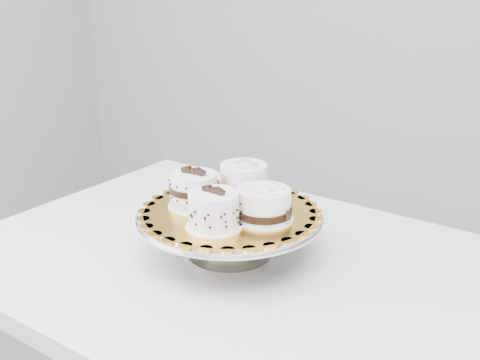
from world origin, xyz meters
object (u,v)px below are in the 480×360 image
at_px(cake_stand, 230,228).
at_px(cake_swirl, 214,211).
at_px(cake_banded, 194,191).
at_px(cake_board, 230,212).
at_px(table, 255,300).
at_px(cake_ribbon, 264,205).
at_px(cake_dots, 244,181).

height_order(cake_stand, cake_swirl, cake_swirl).
distance_m(cake_swirl, cake_banded, 0.11).
height_order(cake_board, cake_banded, cake_banded).
bearing_deg(cake_board, cake_swirl, -83.48).
bearing_deg(cake_stand, cake_swirl, -83.48).
relative_size(table, cake_banded, 12.54).
distance_m(table, cake_banded, 0.25).
distance_m(table, cake_board, 0.19).
relative_size(cake_swirl, cake_banded, 1.03).
bearing_deg(cake_ribbon, cake_dots, 116.91).
xyz_separation_m(cake_banded, cake_dots, (0.07, 0.09, 0.00)).
height_order(cake_banded, cake_dots, cake_banded).
bearing_deg(cake_ribbon, cake_stand, 157.70).
relative_size(table, cake_swirl, 12.18).
xyz_separation_m(cake_board, cake_banded, (-0.07, -0.01, 0.03)).
distance_m(table, cake_dots, 0.24).
distance_m(cake_banded, cake_ribbon, 0.15).
distance_m(cake_stand, cake_board, 0.03).
distance_m(cake_board, cake_banded, 0.08).
distance_m(cake_stand, cake_swirl, 0.10).
bearing_deg(cake_ribbon, table, 138.51).
xyz_separation_m(cake_stand, cake_dots, (-0.01, 0.08, 0.07)).
bearing_deg(cake_board, table, 3.29).
distance_m(table, cake_ribbon, 0.21).
bearing_deg(cake_stand, cake_board, 180.00).
xyz_separation_m(table, cake_ribbon, (0.02, -0.01, 0.21)).
distance_m(cake_board, cake_dots, 0.09).
height_order(table, cake_stand, cake_stand).
height_order(cake_board, cake_swirl, cake_swirl).
relative_size(cake_banded, cake_ribbon, 0.82).
xyz_separation_m(cake_board, cake_ribbon, (0.07, -0.01, 0.03)).
relative_size(cake_board, cake_swirl, 3.12).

